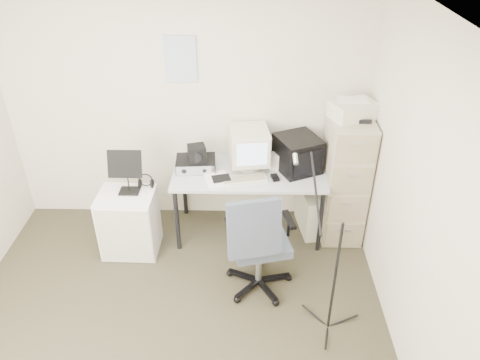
{
  "coord_description": "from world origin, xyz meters",
  "views": [
    {
      "loc": [
        0.61,
        -2.49,
        3.13
      ],
      "look_at": [
        0.55,
        0.95,
        0.95
      ],
      "focal_mm": 35.0,
      "sensor_mm": 36.0,
      "label": 1
    }
  ],
  "objects_px": {
    "desk": "(249,202)",
    "office_chair": "(259,240)",
    "side_cart": "(129,223)",
    "filing_cabinet": "(344,178)"
  },
  "relations": [
    {
      "from": "desk",
      "to": "office_chair",
      "type": "xyz_separation_m",
      "value": [
        0.09,
        -0.81,
        0.17
      ]
    },
    {
      "from": "office_chair",
      "to": "side_cart",
      "type": "xyz_separation_m",
      "value": [
        -1.26,
        0.49,
        -0.21
      ]
    },
    {
      "from": "filing_cabinet",
      "to": "desk",
      "type": "bearing_deg",
      "value": -178.19
    },
    {
      "from": "filing_cabinet",
      "to": "office_chair",
      "type": "height_order",
      "value": "filing_cabinet"
    },
    {
      "from": "filing_cabinet",
      "to": "desk",
      "type": "height_order",
      "value": "filing_cabinet"
    },
    {
      "from": "office_chair",
      "to": "side_cart",
      "type": "height_order",
      "value": "office_chair"
    },
    {
      "from": "filing_cabinet",
      "to": "desk",
      "type": "relative_size",
      "value": 0.87
    },
    {
      "from": "filing_cabinet",
      "to": "side_cart",
      "type": "relative_size",
      "value": 1.98
    },
    {
      "from": "filing_cabinet",
      "to": "desk",
      "type": "distance_m",
      "value": 0.99
    },
    {
      "from": "desk",
      "to": "side_cart",
      "type": "relative_size",
      "value": 2.29
    }
  ]
}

